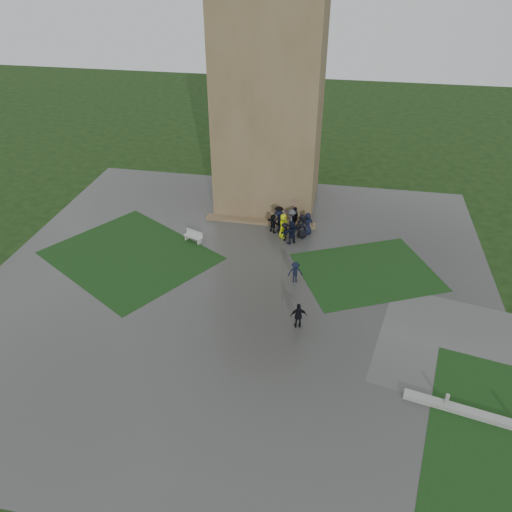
% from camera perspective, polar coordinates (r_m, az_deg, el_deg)
% --- Properties ---
extents(ground, '(120.00, 120.00, 0.00)m').
position_cam_1_polar(ground, '(31.96, -2.83, -5.30)').
color(ground, black).
extents(plaza, '(34.00, 34.00, 0.02)m').
position_cam_1_polar(plaza, '(33.50, -2.07, -3.21)').
color(plaza, '#373734').
rests_on(plaza, ground).
extents(lawn_inset_left, '(14.10, 13.46, 0.01)m').
position_cam_1_polar(lawn_inset_left, '(37.51, -14.21, 0.06)').
color(lawn_inset_left, black).
rests_on(lawn_inset_left, plaza).
extents(lawn_inset_right, '(11.12, 10.15, 0.01)m').
position_cam_1_polar(lawn_inset_right, '(35.47, 12.54, -1.78)').
color(lawn_inset_right, black).
rests_on(lawn_inset_right, plaza).
extents(tower, '(8.00, 8.00, 18.00)m').
position_cam_1_polar(tower, '(41.28, 1.67, 17.78)').
color(tower, brown).
rests_on(tower, ground).
extents(tower_plinth, '(9.00, 0.80, 0.22)m').
position_cam_1_polar(tower_plinth, '(40.57, 0.50, 3.97)').
color(tower_plinth, brown).
rests_on(tower_plinth, plaza).
extents(bench, '(1.59, 1.00, 0.88)m').
position_cam_1_polar(bench, '(38.15, -7.16, 2.27)').
color(bench, '#B5B4B0').
rests_on(bench, plaza).
extents(visitor_cluster, '(3.92, 3.58, 2.57)m').
position_cam_1_polar(visitor_cluster, '(38.46, 3.94, 3.79)').
color(visitor_cluster, black).
rests_on(visitor_cluster, plaza).
extents(pedestrian_mid, '(1.09, 0.75, 1.53)m').
position_cam_1_polar(pedestrian_mid, '(33.36, 4.51, -1.84)').
color(pedestrian_mid, black).
rests_on(pedestrian_mid, plaza).
extents(pedestrian_near, '(1.09, 0.78, 1.69)m').
position_cam_1_polar(pedestrian_near, '(29.63, 4.89, -6.81)').
color(pedestrian_near, black).
rests_on(pedestrian_near, plaza).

